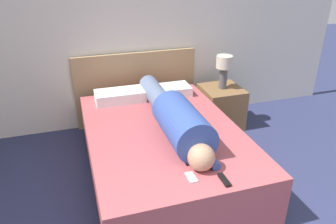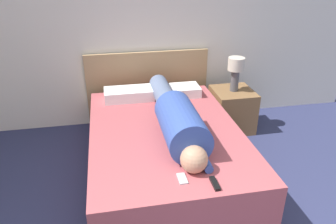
# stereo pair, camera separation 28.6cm
# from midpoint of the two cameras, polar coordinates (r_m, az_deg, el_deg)

# --- Properties ---
(wall_back) EXTENTS (5.83, 0.06, 2.60)m
(wall_back) POSITION_cam_midpoint_polar(r_m,az_deg,el_deg) (4.00, -9.93, 15.44)
(wall_back) COLOR silver
(wall_back) RESTS_ON ground_plane
(bed) EXTENTS (1.41, 2.05, 0.50)m
(bed) POSITION_cam_midpoint_polar(r_m,az_deg,el_deg) (3.24, -3.37, -6.88)
(bed) COLOR #A84C51
(bed) RESTS_ON ground_plane
(headboard) EXTENTS (1.53, 0.04, 0.92)m
(headboard) POSITION_cam_midpoint_polar(r_m,az_deg,el_deg) (4.18, -7.47, 4.05)
(headboard) COLOR tan
(headboard) RESTS_ON ground_plane
(nightstand) EXTENTS (0.48, 0.50, 0.51)m
(nightstand) POSITION_cam_midpoint_polar(r_m,az_deg,el_deg) (4.16, 7.26, 0.87)
(nightstand) COLOR brown
(nightstand) RESTS_ON ground_plane
(table_lamp) EXTENTS (0.19, 0.19, 0.41)m
(table_lamp) POSITION_cam_midpoint_polar(r_m,az_deg,el_deg) (3.97, 7.69, 7.77)
(table_lamp) COLOR #4C4C51
(table_lamp) RESTS_ON nightstand
(person_lying) EXTENTS (0.35, 1.75, 0.35)m
(person_lying) POSITION_cam_midpoint_polar(r_m,az_deg,el_deg) (2.98, -1.38, -1.05)
(person_lying) COLOR tan
(person_lying) RESTS_ON bed
(pillow_near_headboard) EXTENTS (0.55, 0.28, 0.12)m
(pillow_near_headboard) POSITION_cam_midpoint_polar(r_m,az_deg,el_deg) (3.73, -10.51, 2.72)
(pillow_near_headboard) COLOR white
(pillow_near_headboard) RESTS_ON bed
(pillow_second) EXTENTS (0.53, 0.28, 0.11)m
(pillow_second) POSITION_cam_midpoint_polar(r_m,az_deg,el_deg) (3.83, -2.22, 3.65)
(pillow_second) COLOR white
(pillow_second) RESTS_ON bed
(tv_remote) EXTENTS (0.04, 0.15, 0.02)m
(tv_remote) POSITION_cam_midpoint_polar(r_m,az_deg,el_deg) (2.45, 6.43, -11.79)
(tv_remote) COLOR black
(tv_remote) RESTS_ON bed
(cell_phone) EXTENTS (0.06, 0.13, 0.01)m
(cell_phone) POSITION_cam_midpoint_polar(r_m,az_deg,el_deg) (2.47, 0.72, -11.42)
(cell_phone) COLOR #B2B7BC
(cell_phone) RESTS_ON bed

